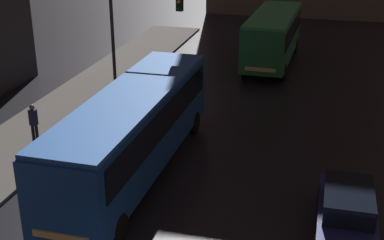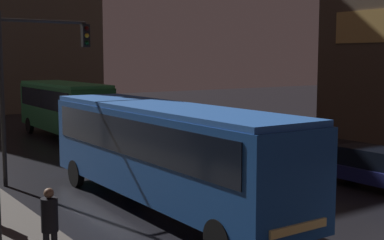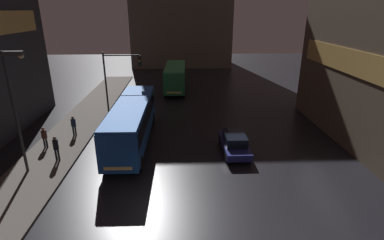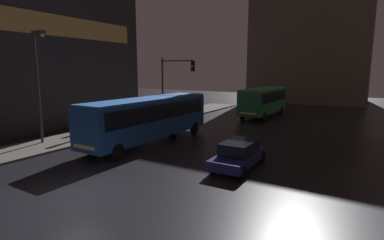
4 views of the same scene
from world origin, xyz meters
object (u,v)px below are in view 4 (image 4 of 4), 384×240
Objects in this scene: bus_near at (149,115)px; pedestrian_mid at (71,126)px; pedestrian_near at (80,121)px; car_taxi at (239,154)px; pedestrian_far at (114,119)px; street_lamp_sidewalk at (38,70)px; traffic_light_main at (173,80)px; bus_far at (264,99)px.

bus_near is 6.36× the size of pedestrian_mid.
pedestrian_mid reaches higher than pedestrian_near.
pedestrian_far is at bearing -14.79° from car_taxi.
pedestrian_far is at bearing -14.33° from bus_near.
bus_near is 7.08× the size of pedestrian_near.
car_taxi is at bearing 10.31° from street_lamp_sidewalk.
bus_near is 2.60× the size of car_taxi.
bus_far is at bearing 63.27° from traffic_light_main.
car_taxi is at bearing 166.87° from bus_near.
bus_far is 5.40× the size of pedestrian_far.
street_lamp_sidewalk reaches higher than bus_near.
bus_near is 5.80m from pedestrian_mid.
car_taxi is (4.61, -18.38, -1.28)m from bus_far.
traffic_light_main is at bearing 68.94° from street_lamp_sidewalk.
street_lamp_sidewalk is at bearing -15.00° from pedestrian_near.
pedestrian_mid is at bearing 4.80° from car_taxi.
bus_far is 5.60× the size of pedestrian_near.
pedestrian_near reaches higher than car_taxi.
bus_far is 23.11m from street_lamp_sidewalk.
pedestrian_far is 6.39m from traffic_light_main.
pedestrian_far reaches higher than car_taxi.
pedestrian_near is 5.49m from street_lamp_sidewalk.
bus_near is 5.35m from pedestrian_far.
bus_far is 1.44× the size of traffic_light_main.
pedestrian_far is 0.27× the size of traffic_light_main.
pedestrian_near is at bearing 97.82° from street_lamp_sidewalk.
bus_far is 19.94m from pedestrian_near.
pedestrian_near is at bearing 74.00° from pedestrian_mid.
pedestrian_far is (-8.32, -15.08, -0.86)m from bus_far.
pedestrian_near is at bearing 62.04° from bus_far.
street_lamp_sidewalk is (-9.29, -20.91, 3.26)m from bus_far.
bus_near is at bearing -149.14° from pedestrian_far.
bus_far reaches higher than pedestrian_near.
bus_near is 16.76m from bus_far.
traffic_light_main is (-2.04, 5.99, 2.33)m from bus_near.
traffic_light_main reaches higher than pedestrian_far.
traffic_light_main is at bearing 64.73° from bus_far.
street_lamp_sidewalk is at bearing 173.95° from pedestrian_mid.
pedestrian_far is at bearing 62.56° from bus_far.
pedestrian_far reaches higher than pedestrian_near.
pedestrian_near is at bearing -4.57° from car_taxi.
car_taxi is (7.84, -1.93, -1.29)m from bus_near.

